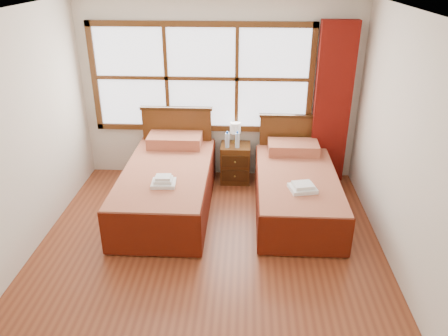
{
  "coord_description": "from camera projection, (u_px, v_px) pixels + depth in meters",
  "views": [
    {
      "loc": [
        0.39,
        -3.89,
        3.02
      ],
      "look_at": [
        0.15,
        0.7,
        0.82
      ],
      "focal_mm": 35.0,
      "sensor_mm": 36.0,
      "label": 1
    }
  ],
  "objects": [
    {
      "name": "floor",
      "position": [
        207.0,
        262.0,
        4.83
      ],
      "size": [
        4.5,
        4.5,
        0.0
      ],
      "primitive_type": "plane",
      "color": "brown",
      "rests_on": "ground"
    },
    {
      "name": "ceiling",
      "position": [
        202.0,
        14.0,
        3.7
      ],
      "size": [
        4.5,
        4.5,
        0.0
      ],
      "primitive_type": "plane",
      "rotation": [
        3.14,
        0.0,
        0.0
      ],
      "color": "white",
      "rests_on": "wall_back"
    },
    {
      "name": "wall_back",
      "position": [
        219.0,
        92.0,
        6.29
      ],
      "size": [
        4.0,
        0.0,
        4.0
      ],
      "primitive_type": "plane",
      "rotation": [
        1.57,
        0.0,
        0.0
      ],
      "color": "silver",
      "rests_on": "floor"
    },
    {
      "name": "wall_left",
      "position": [
        6.0,
        150.0,
        4.36
      ],
      "size": [
        0.0,
        4.5,
        4.5
      ],
      "primitive_type": "plane",
      "rotation": [
        1.57,
        0.0,
        1.57
      ],
      "color": "silver",
      "rests_on": "floor"
    },
    {
      "name": "wall_right",
      "position": [
        413.0,
        159.0,
        4.17
      ],
      "size": [
        0.0,
        4.5,
        4.5
      ],
      "primitive_type": "plane",
      "rotation": [
        1.57,
        0.0,
        -1.57
      ],
      "color": "silver",
      "rests_on": "floor"
    },
    {
      "name": "window",
      "position": [
        202.0,
        78.0,
        6.18
      ],
      "size": [
        3.16,
        0.06,
        1.56
      ],
      "color": "white",
      "rests_on": "wall_back"
    },
    {
      "name": "curtain",
      "position": [
        332.0,
        105.0,
        6.15
      ],
      "size": [
        0.5,
        0.16,
        2.3
      ],
      "primitive_type": "cube",
      "color": "maroon",
      "rests_on": "wall_back"
    },
    {
      "name": "bed_left",
      "position": [
        168.0,
        184.0,
        5.79
      ],
      "size": [
        1.12,
        2.17,
        1.09
      ],
      "color": "#351E0B",
      "rests_on": "floor"
    },
    {
      "name": "bed_right",
      "position": [
        296.0,
        189.0,
        5.72
      ],
      "size": [
        1.04,
        2.06,
        1.01
      ],
      "color": "#351E0B",
      "rests_on": "floor"
    },
    {
      "name": "nightstand",
      "position": [
        235.0,
        163.0,
        6.49
      ],
      "size": [
        0.43,
        0.43,
        0.57
      ],
      "color": "#532E12",
      "rests_on": "floor"
    },
    {
      "name": "towels_left",
      "position": [
        164.0,
        181.0,
        5.2
      ],
      "size": [
        0.3,
        0.27,
        0.12
      ],
      "rotation": [
        0.0,
        0.0,
        0.06
      ],
      "color": "white",
      "rests_on": "bed_left"
    },
    {
      "name": "towels_right",
      "position": [
        303.0,
        187.0,
        5.18
      ],
      "size": [
        0.35,
        0.33,
        0.09
      ],
      "rotation": [
        0.0,
        0.0,
        0.23
      ],
      "color": "white",
      "rests_on": "bed_right"
    },
    {
      "name": "lamp",
      "position": [
        235.0,
        128.0,
        6.38
      ],
      "size": [
        0.16,
        0.16,
        0.31
      ],
      "color": "gold",
      "rests_on": "nightstand"
    },
    {
      "name": "bottle_near",
      "position": [
        227.0,
        140.0,
        6.25
      ],
      "size": [
        0.06,
        0.06,
        0.24
      ],
      "color": "#C0DFF8",
      "rests_on": "nightstand"
    },
    {
      "name": "bottle_far",
      "position": [
        237.0,
        140.0,
        6.24
      ],
      "size": [
        0.07,
        0.07,
        0.25
      ],
      "color": "#C0DFF8",
      "rests_on": "nightstand"
    }
  ]
}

